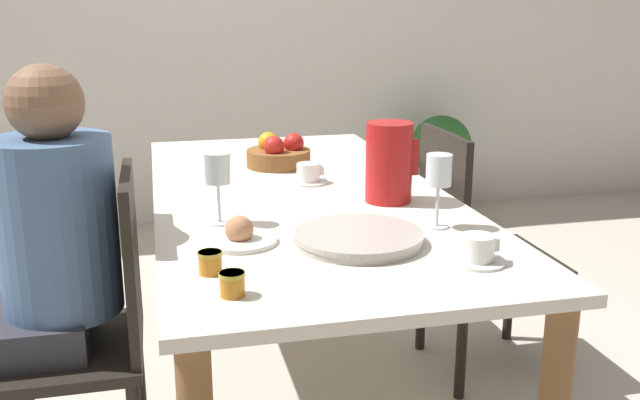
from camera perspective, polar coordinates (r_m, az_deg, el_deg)
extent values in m
plane|color=beige|center=(2.53, -1.53, -15.44)|extent=(20.00, 20.00, 0.00)
cube|color=silver|center=(4.33, -7.77, 15.35)|extent=(10.00, 0.06, 2.60)
cube|color=silver|center=(2.25, -1.66, 0.29)|extent=(0.90, 1.90, 0.03)
cylinder|color=brown|center=(3.16, -11.82, -2.38)|extent=(0.07, 0.07, 0.70)
cylinder|color=brown|center=(3.27, 1.94, -1.47)|extent=(0.07, 0.07, 0.70)
cylinder|color=black|center=(2.33, -23.68, -14.15)|extent=(0.04, 0.04, 0.40)
cylinder|color=black|center=(2.28, -14.26, -13.85)|extent=(0.04, 0.04, 0.40)
cube|color=black|center=(2.04, -20.02, -11.27)|extent=(0.42, 0.42, 0.03)
cube|color=black|center=(1.92, -14.84, -4.54)|extent=(0.03, 0.39, 0.46)
cylinder|color=black|center=(2.93, 14.94, -7.11)|extent=(0.04, 0.04, 0.40)
cylinder|color=black|center=(2.64, 18.72, -10.00)|extent=(0.04, 0.04, 0.40)
cylinder|color=black|center=(2.78, 8.13, -7.96)|extent=(0.04, 0.04, 0.40)
cylinder|color=black|center=(2.48, 11.27, -11.21)|extent=(0.04, 0.04, 0.40)
cube|color=black|center=(2.62, 13.56, -4.69)|extent=(0.42, 0.42, 0.03)
cube|color=black|center=(2.47, 9.80, 0.17)|extent=(0.03, 0.39, 0.46)
cube|color=#33333D|center=(2.04, -22.07, -9.50)|extent=(0.30, 0.34, 0.11)
cylinder|color=#4C6B93|center=(1.94, -20.26, -1.98)|extent=(0.30, 0.30, 0.46)
sphere|color=brown|center=(1.87, -21.16, 7.28)|extent=(0.19, 0.19, 0.19)
cylinder|color=brown|center=(2.12, -22.60, 2.49)|extent=(0.25, 0.06, 0.20)
cylinder|color=red|center=(2.12, 5.53, 3.02)|extent=(0.14, 0.14, 0.24)
cube|color=red|center=(2.15, 7.56, 3.42)|extent=(0.02, 0.02, 0.11)
cone|color=red|center=(2.09, 4.15, 5.51)|extent=(0.04, 0.04, 0.04)
cylinder|color=white|center=(1.94, -8.03, -1.79)|extent=(0.06, 0.06, 0.00)
cylinder|color=white|center=(1.93, -8.09, -0.19)|extent=(0.01, 0.01, 0.11)
cylinder|color=white|center=(1.90, -8.20, 2.55)|extent=(0.07, 0.07, 0.08)
cylinder|color=white|center=(1.92, 9.29, -2.07)|extent=(0.06, 0.06, 0.00)
cylinder|color=white|center=(1.90, 9.36, -0.43)|extent=(0.01, 0.01, 0.11)
cylinder|color=white|center=(1.88, 9.49, 2.39)|extent=(0.07, 0.07, 0.08)
cylinder|color=red|center=(1.88, 9.47, 1.84)|extent=(0.06, 0.06, 0.05)
cylinder|color=white|center=(1.68, 12.43, -4.80)|extent=(0.13, 0.13, 0.01)
cylinder|color=white|center=(1.67, 12.50, -3.74)|extent=(0.08, 0.08, 0.06)
cube|color=white|center=(1.69, 13.91, -3.50)|extent=(0.01, 0.01, 0.03)
cylinder|color=white|center=(2.36, -0.94, 1.47)|extent=(0.13, 0.13, 0.01)
cylinder|color=white|center=(2.35, -0.94, 2.25)|extent=(0.08, 0.08, 0.06)
cube|color=white|center=(2.36, 0.15, 2.38)|extent=(0.01, 0.01, 0.03)
cylinder|color=#B7B2A8|center=(1.76, 3.07, -3.23)|extent=(0.32, 0.32, 0.02)
cylinder|color=#B7B2A8|center=(1.76, 3.08, -2.77)|extent=(0.32, 0.32, 0.01)
cylinder|color=white|center=(1.78, -6.45, -3.24)|extent=(0.19, 0.19, 0.01)
sphere|color=tan|center=(1.77, -6.48, -2.35)|extent=(0.07, 0.07, 0.07)
cylinder|color=#C67A1E|center=(1.59, -8.78, -4.97)|extent=(0.05, 0.05, 0.05)
cylinder|color=gold|center=(1.58, -8.81, -4.25)|extent=(0.05, 0.05, 0.01)
cylinder|color=#C67A1E|center=(1.46, -7.04, -6.69)|extent=(0.05, 0.05, 0.05)
cylinder|color=gold|center=(1.45, -7.06, -5.91)|extent=(0.05, 0.05, 0.01)
cylinder|color=brown|center=(2.60, -3.24, 3.38)|extent=(0.23, 0.23, 0.06)
sphere|color=red|center=(2.59, -2.11, 4.57)|extent=(0.07, 0.07, 0.07)
sphere|color=gold|center=(2.62, -4.16, 4.64)|extent=(0.07, 0.07, 0.07)
sphere|color=red|center=(2.54, -3.70, 4.31)|extent=(0.07, 0.07, 0.07)
cylinder|color=#A8603D|center=(4.50, 9.44, -0.50)|extent=(0.29, 0.29, 0.15)
cylinder|color=brown|center=(4.46, 9.52, 1.36)|extent=(0.04, 0.04, 0.15)
sphere|color=#2D6B2D|center=(4.41, 9.66, 4.29)|extent=(0.37, 0.37, 0.37)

